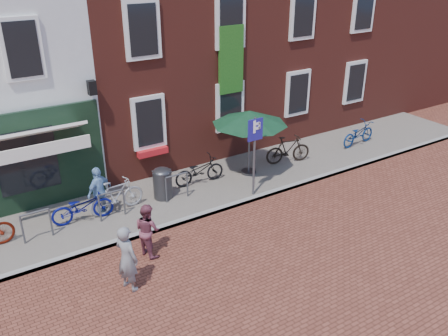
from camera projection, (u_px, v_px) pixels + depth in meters
ground at (181, 225)px, 13.11m from camera, size 80.00×80.00×0.00m
sidewalk at (187, 192)px, 14.72m from camera, size 24.00×3.00×0.10m
building_brick_mid at (135, 5)px, 17.31m from camera, size 6.00×8.00×10.00m
filler_right at (372, 1)px, 23.58m from camera, size 7.00×8.00×9.00m
litter_bin at (162, 181)px, 14.10m from camera, size 0.56×0.56×1.03m
parking_sign at (255, 143)px, 13.80m from camera, size 0.50×0.08×2.46m
parasol at (250, 115)px, 15.00m from camera, size 2.44×2.44×2.27m
woman at (127, 258)px, 10.37m from camera, size 0.58×0.68×1.60m
boy at (148, 230)px, 11.60m from camera, size 0.68×0.79×1.39m
cafe_person at (99, 191)px, 13.13m from camera, size 0.92×0.70×1.45m
bicycle_2 at (82, 207)px, 12.93m from camera, size 1.72×0.74×0.88m
bicycle_3 at (116, 196)px, 13.40m from camera, size 1.65×0.59×0.98m
bicycle_4 at (199, 171)px, 15.01m from camera, size 1.70×0.67×0.88m
bicycle_5 at (288, 150)px, 16.43m from camera, size 1.69×0.86×0.98m
bicycle_6 at (358, 134)px, 17.95m from camera, size 1.72×0.75×0.88m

